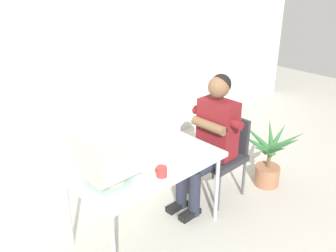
{
  "coord_description": "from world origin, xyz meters",
  "views": [
    {
      "loc": [
        -1.81,
        -2.19,
        2.34
      ],
      "look_at": [
        0.27,
        0.0,
        0.99
      ],
      "focal_mm": 40.67,
      "sensor_mm": 36.0,
      "label": 1
    }
  ],
  "objects_px": {
    "crt_monitor": "(107,154)",
    "keyboard": "(140,163)",
    "desk_mug": "(162,171)",
    "office_chair": "(221,151)",
    "potted_plant": "(269,157)",
    "person_seated": "(211,136)",
    "desk": "(145,167)"
  },
  "relations": [
    {
      "from": "office_chair",
      "to": "potted_plant",
      "type": "distance_m",
      "value": 0.58
    },
    {
      "from": "person_seated",
      "to": "desk_mug",
      "type": "distance_m",
      "value": 0.9
    },
    {
      "from": "desk",
      "to": "desk_mug",
      "type": "bearing_deg",
      "value": -101.66
    },
    {
      "from": "desk",
      "to": "person_seated",
      "type": "bearing_deg",
      "value": -3.07
    },
    {
      "from": "desk",
      "to": "office_chair",
      "type": "distance_m",
      "value": 1.02
    },
    {
      "from": "potted_plant",
      "to": "desk",
      "type": "bearing_deg",
      "value": 168.0
    },
    {
      "from": "crt_monitor",
      "to": "keyboard",
      "type": "xyz_separation_m",
      "value": [
        0.32,
        -0.01,
        -0.21
      ]
    },
    {
      "from": "desk",
      "to": "keyboard",
      "type": "bearing_deg",
      "value": -165.96
    },
    {
      "from": "crt_monitor",
      "to": "desk_mug",
      "type": "distance_m",
      "value": 0.46
    },
    {
      "from": "keyboard",
      "to": "office_chair",
      "type": "xyz_separation_m",
      "value": [
        1.06,
        -0.03,
        -0.26
      ]
    },
    {
      "from": "crt_monitor",
      "to": "potted_plant",
      "type": "relative_size",
      "value": 0.52
    },
    {
      "from": "keyboard",
      "to": "person_seated",
      "type": "xyz_separation_m",
      "value": [
        0.88,
        -0.03,
        -0.02
      ]
    },
    {
      "from": "person_seated",
      "to": "potted_plant",
      "type": "bearing_deg",
      "value": -21.98
    },
    {
      "from": "keyboard",
      "to": "person_seated",
      "type": "relative_size",
      "value": 0.32
    },
    {
      "from": "desk",
      "to": "office_chair",
      "type": "bearing_deg",
      "value": -2.5
    },
    {
      "from": "person_seated",
      "to": "potted_plant",
      "type": "relative_size",
      "value": 1.78
    },
    {
      "from": "person_seated",
      "to": "desk_mug",
      "type": "height_order",
      "value": "person_seated"
    },
    {
      "from": "desk",
      "to": "office_chair",
      "type": "height_order",
      "value": "office_chair"
    },
    {
      "from": "crt_monitor",
      "to": "person_seated",
      "type": "relative_size",
      "value": 0.29
    },
    {
      "from": "office_chair",
      "to": "desk_mug",
      "type": "bearing_deg",
      "value": -167.93
    },
    {
      "from": "crt_monitor",
      "to": "potted_plant",
      "type": "xyz_separation_m",
      "value": [
        1.87,
        -0.31,
        -0.61
      ]
    },
    {
      "from": "crt_monitor",
      "to": "desk_mug",
      "type": "relative_size",
      "value": 4.09
    },
    {
      "from": "potted_plant",
      "to": "crt_monitor",
      "type": "bearing_deg",
      "value": 170.67
    },
    {
      "from": "desk_mug",
      "to": "crt_monitor",
      "type": "bearing_deg",
      "value": 141.76
    },
    {
      "from": "office_chair",
      "to": "desk",
      "type": "bearing_deg",
      "value": 177.5
    },
    {
      "from": "keyboard",
      "to": "potted_plant",
      "type": "distance_m",
      "value": 1.63
    },
    {
      "from": "office_chair",
      "to": "keyboard",
      "type": "bearing_deg",
      "value": 178.53
    },
    {
      "from": "keyboard",
      "to": "person_seated",
      "type": "distance_m",
      "value": 0.88
    },
    {
      "from": "person_seated",
      "to": "desk",
      "type": "bearing_deg",
      "value": 176.93
    },
    {
      "from": "crt_monitor",
      "to": "office_chair",
      "type": "distance_m",
      "value": 1.46
    },
    {
      "from": "person_seated",
      "to": "potted_plant",
      "type": "xyz_separation_m",
      "value": [
        0.68,
        -0.27,
        -0.38
      ]
    },
    {
      "from": "office_chair",
      "to": "person_seated",
      "type": "relative_size",
      "value": 0.64
    }
  ]
}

